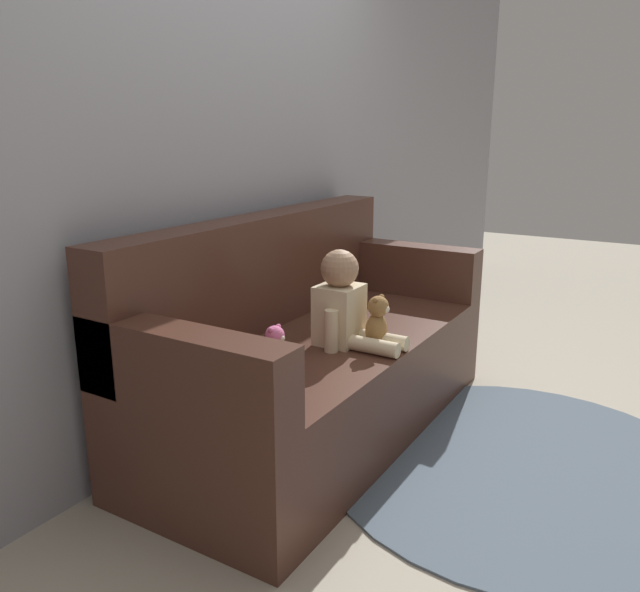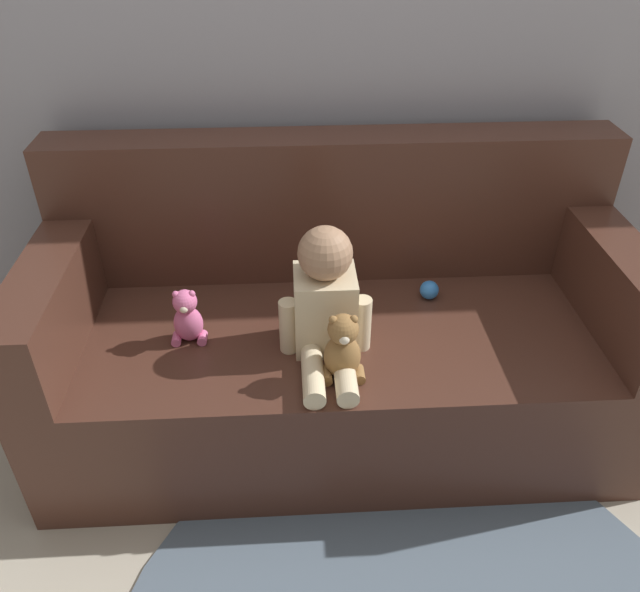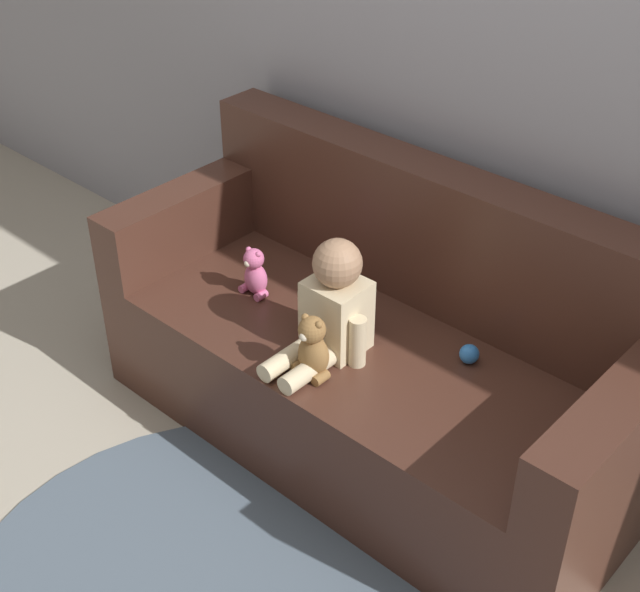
{
  "view_description": "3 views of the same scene",
  "coord_description": "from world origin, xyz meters",
  "px_view_note": "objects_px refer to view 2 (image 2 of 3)",
  "views": [
    {
      "loc": [
        -2.26,
        -1.35,
        1.35
      ],
      "look_at": [
        0.0,
        0.02,
        0.63
      ],
      "focal_mm": 35.0,
      "sensor_mm": 36.0,
      "label": 1
    },
    {
      "loc": [
        -0.16,
        -1.63,
        1.69
      ],
      "look_at": [
        -0.07,
        -0.13,
        0.65
      ],
      "focal_mm": 35.0,
      "sensor_mm": 36.0,
      "label": 2
    },
    {
      "loc": [
        1.49,
        -1.89,
        2.27
      ],
      "look_at": [
        -0.1,
        -0.14,
        0.65
      ],
      "focal_mm": 50.0,
      "sensor_mm": 36.0,
      "label": 3
    }
  ],
  "objects_px": {
    "person_baby": "(325,303)",
    "plush_toy_side": "(187,317)",
    "toy_ball": "(429,290)",
    "teddy_bear_brown": "(343,349)",
    "couch": "(336,337)"
  },
  "relations": [
    {
      "from": "couch",
      "to": "plush_toy_side",
      "type": "xyz_separation_m",
      "value": [
        -0.47,
        -0.13,
        0.2
      ]
    },
    {
      "from": "teddy_bear_brown",
      "to": "toy_ball",
      "type": "distance_m",
      "value": 0.51
    },
    {
      "from": "plush_toy_side",
      "to": "couch",
      "type": "bearing_deg",
      "value": 15.63
    },
    {
      "from": "plush_toy_side",
      "to": "toy_ball",
      "type": "relative_size",
      "value": 2.87
    },
    {
      "from": "teddy_bear_brown",
      "to": "toy_ball",
      "type": "height_order",
      "value": "teddy_bear_brown"
    },
    {
      "from": "person_baby",
      "to": "toy_ball",
      "type": "distance_m",
      "value": 0.47
    },
    {
      "from": "person_baby",
      "to": "teddy_bear_brown",
      "type": "distance_m",
      "value": 0.15
    },
    {
      "from": "person_baby",
      "to": "plush_toy_side",
      "type": "height_order",
      "value": "person_baby"
    },
    {
      "from": "couch",
      "to": "person_baby",
      "type": "bearing_deg",
      "value": -105.09
    },
    {
      "from": "couch",
      "to": "plush_toy_side",
      "type": "bearing_deg",
      "value": -164.37
    },
    {
      "from": "teddy_bear_brown",
      "to": "couch",
      "type": "bearing_deg",
      "value": 87.88
    },
    {
      "from": "person_baby",
      "to": "toy_ball",
      "type": "bearing_deg",
      "value": 33.53
    },
    {
      "from": "person_baby",
      "to": "plush_toy_side",
      "type": "xyz_separation_m",
      "value": [
        -0.42,
        0.06,
        -0.08
      ]
    },
    {
      "from": "person_baby",
      "to": "plush_toy_side",
      "type": "relative_size",
      "value": 2.17
    },
    {
      "from": "toy_ball",
      "to": "plush_toy_side",
      "type": "bearing_deg",
      "value": -166.86
    }
  ]
}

